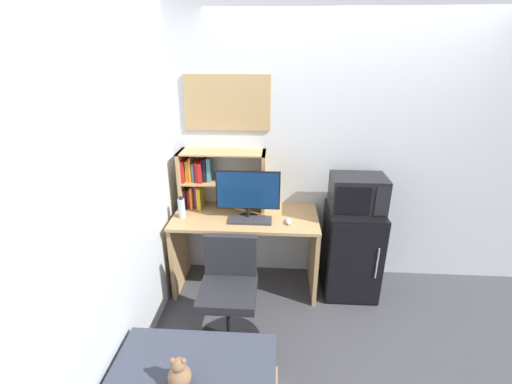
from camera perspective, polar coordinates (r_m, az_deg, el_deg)
The scene contains 13 objects.
wall_back at distance 3.47m, azimuth 20.50°, elevation 6.15°, with size 6.40×0.04×2.60m, color silver.
wall_left at distance 2.08m, azimuth -26.16°, elevation -5.21°, with size 0.04×4.40×2.60m, color silver.
desk at distance 3.32m, azimuth -1.70°, elevation -7.42°, with size 1.32×0.61×0.76m.
hutch_bookshelf at distance 3.32m, azimuth -7.52°, elevation 2.36°, with size 0.80×0.26×0.55m.
monitor at distance 3.07m, azimuth -1.32°, elevation -0.07°, with size 0.57×0.18×0.45m.
keyboard at distance 3.11m, azimuth -0.94°, elevation -4.59°, with size 0.38×0.16×0.02m, color #333338.
computer_mouse at distance 3.09m, azimuth 5.30°, elevation -4.75°, with size 0.05×0.11×0.04m, color silver.
water_bottle at distance 3.22m, azimuth -12.00°, elevation -2.55°, with size 0.06×0.06×0.20m.
mini_fridge at distance 3.45m, azimuth 15.16°, elevation -9.21°, with size 0.49×0.52×0.84m.
microwave at distance 3.20m, azimuth 16.17°, elevation -0.24°, with size 0.47×0.34×0.32m.
desk_chair at distance 2.84m, azimuth -4.37°, elevation -16.81°, with size 0.49×0.49×0.86m.
teddy_bear at distance 2.23m, azimuth -12.33°, elevation -26.90°, with size 0.13×0.13×0.20m.
wall_corkboard at distance 3.24m, azimuth -4.70°, elevation 14.25°, with size 0.77×0.02×0.49m, color tan.
Camera 1 is at (-0.60, -3.19, 2.17)m, focal length 24.63 mm.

